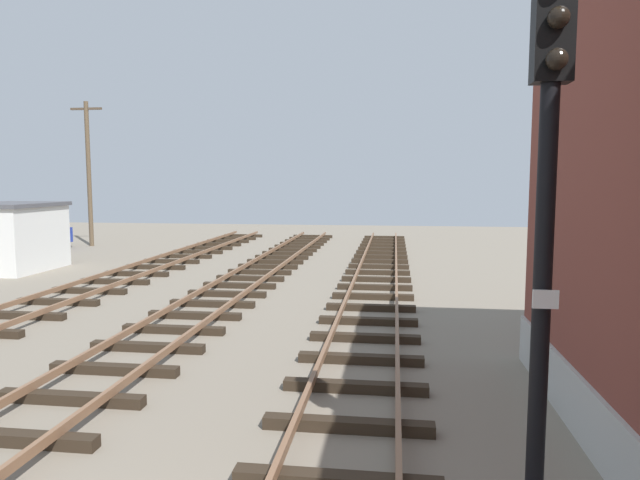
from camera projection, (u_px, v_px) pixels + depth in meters
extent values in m
cube|color=#2D2319|center=(348.00, 425.00, 8.19)|extent=(2.50, 0.24, 0.18)
cube|color=#2D2319|center=(355.00, 387.00, 9.72)|extent=(2.50, 0.24, 0.18)
cube|color=#2D2319|center=(361.00, 359.00, 11.24)|extent=(2.50, 0.24, 0.18)
cube|color=#2D2319|center=(365.00, 338.00, 12.77)|extent=(2.50, 0.24, 0.18)
cube|color=#2D2319|center=(368.00, 321.00, 14.29)|extent=(2.50, 0.24, 0.18)
cube|color=#2D2319|center=(371.00, 308.00, 15.81)|extent=(2.50, 0.24, 0.18)
cube|color=#2D2319|center=(373.00, 297.00, 17.34)|extent=(2.50, 0.24, 0.18)
cube|color=#2D2319|center=(375.00, 287.00, 18.86)|extent=(2.50, 0.24, 0.18)
cube|color=#2D2319|center=(376.00, 279.00, 20.39)|extent=(2.50, 0.24, 0.18)
cube|color=#2D2319|center=(378.00, 273.00, 21.91)|extent=(2.50, 0.24, 0.18)
cube|color=#2D2319|center=(379.00, 267.00, 23.43)|extent=(2.50, 0.24, 0.18)
cube|color=#2D2319|center=(380.00, 261.00, 24.96)|extent=(2.50, 0.24, 0.18)
cube|color=#2D2319|center=(381.00, 257.00, 26.48)|extent=(2.50, 0.24, 0.18)
cube|color=#2D2319|center=(381.00, 253.00, 28.01)|extent=(2.50, 0.24, 0.18)
cube|color=#2D2319|center=(382.00, 249.00, 29.53)|extent=(2.50, 0.24, 0.18)
cube|color=#2D2319|center=(383.00, 246.00, 31.05)|extent=(2.50, 0.24, 0.18)
cube|color=#2D2319|center=(383.00, 243.00, 32.58)|extent=(2.50, 0.24, 0.18)
cube|color=#2D2319|center=(384.00, 240.00, 34.10)|extent=(2.50, 0.24, 0.18)
cube|color=#2D2319|center=(384.00, 237.00, 35.63)|extent=(2.50, 0.24, 0.18)
cube|color=#2D2319|center=(12.00, 438.00, 7.78)|extent=(2.50, 0.24, 0.18)
cube|color=#2D2319|center=(71.00, 398.00, 9.21)|extent=(2.50, 0.24, 0.18)
cube|color=#2D2319|center=(114.00, 369.00, 10.63)|extent=(2.50, 0.24, 0.18)
cube|color=#2D2319|center=(148.00, 347.00, 12.06)|extent=(2.50, 0.24, 0.18)
cube|color=#2D2319|center=(174.00, 330.00, 13.48)|extent=(2.50, 0.24, 0.18)
cube|color=#2D2319|center=(195.00, 315.00, 14.91)|extent=(2.50, 0.24, 0.18)
cube|color=#2D2319|center=(212.00, 304.00, 16.33)|extent=(2.50, 0.24, 0.18)
cube|color=#2D2319|center=(227.00, 294.00, 17.76)|extent=(2.50, 0.24, 0.18)
cube|color=#2D2319|center=(240.00, 286.00, 19.18)|extent=(2.50, 0.24, 0.18)
cube|color=#2D2319|center=(250.00, 278.00, 20.60)|extent=(2.50, 0.24, 0.18)
cube|color=#2D2319|center=(260.00, 272.00, 22.03)|extent=(2.50, 0.24, 0.18)
cube|color=#2D2319|center=(268.00, 267.00, 23.45)|extent=(2.50, 0.24, 0.18)
cube|color=#2D2319|center=(275.00, 262.00, 24.88)|extent=(2.50, 0.24, 0.18)
cube|color=#2D2319|center=(282.00, 257.00, 26.30)|extent=(2.50, 0.24, 0.18)
cube|color=#2D2319|center=(287.00, 253.00, 27.73)|extent=(2.50, 0.24, 0.18)
cube|color=#2D2319|center=(293.00, 250.00, 29.15)|extent=(2.50, 0.24, 0.18)
cube|color=#2D2319|center=(298.00, 247.00, 30.58)|extent=(2.50, 0.24, 0.18)
cube|color=#2D2319|center=(302.00, 244.00, 32.00)|extent=(2.50, 0.24, 0.18)
cube|color=#2D2319|center=(306.00, 241.00, 33.43)|extent=(2.50, 0.24, 0.18)
cube|color=#2D2319|center=(310.00, 239.00, 34.85)|extent=(2.50, 0.24, 0.18)
cube|color=#2D2319|center=(313.00, 236.00, 36.28)|extent=(2.50, 0.24, 0.18)
cube|color=#2D2319|center=(20.00, 315.00, 14.90)|extent=(2.50, 0.24, 0.18)
cube|color=#2D2319|center=(58.00, 302.00, 16.58)|extent=(2.50, 0.24, 0.18)
cube|color=#2D2319|center=(89.00, 291.00, 18.26)|extent=(2.50, 0.24, 0.18)
cube|color=#2D2319|center=(115.00, 282.00, 19.94)|extent=(2.50, 0.24, 0.18)
cube|color=#2D2319|center=(137.00, 274.00, 21.62)|extent=(2.50, 0.24, 0.18)
cube|color=#2D2319|center=(156.00, 267.00, 23.30)|extent=(2.50, 0.24, 0.18)
cube|color=#2D2319|center=(172.00, 261.00, 24.98)|extent=(2.50, 0.24, 0.18)
cube|color=#2D2319|center=(186.00, 256.00, 26.66)|extent=(2.50, 0.24, 0.18)
cube|color=#2D2319|center=(198.00, 252.00, 28.34)|extent=(2.50, 0.24, 0.18)
cube|color=#2D2319|center=(209.00, 248.00, 30.03)|extent=(2.50, 0.24, 0.18)
cube|color=#2D2319|center=(219.00, 244.00, 31.71)|extent=(2.50, 0.24, 0.18)
cube|color=#2D2319|center=(228.00, 241.00, 33.39)|extent=(2.50, 0.24, 0.18)
cube|color=#2D2319|center=(236.00, 238.00, 35.07)|extent=(2.50, 0.24, 0.18)
cube|color=#2D2319|center=(243.00, 236.00, 36.75)|extent=(2.50, 0.24, 0.18)
cylinder|color=black|center=(541.00, 319.00, 5.55)|extent=(0.18, 0.18, 4.54)
cube|color=black|center=(553.00, 23.00, 5.26)|extent=(0.36, 0.24, 1.10)
sphere|color=black|center=(559.00, 17.00, 5.08)|extent=(0.20, 0.20, 0.20)
sphere|color=black|center=(557.00, 59.00, 5.12)|extent=(0.20, 0.20, 0.20)
cube|color=white|center=(546.00, 299.00, 5.39)|extent=(0.24, 0.03, 0.18)
cube|color=silver|center=(13.00, 239.00, 22.88)|extent=(2.80, 3.60, 2.60)
cube|color=#4C4C51|center=(11.00, 205.00, 22.73)|extent=(3.00, 3.80, 0.16)
cube|color=#23389E|center=(27.00, 235.00, 30.31)|extent=(4.20, 1.80, 0.80)
cube|color=#1E232D|center=(26.00, 222.00, 30.23)|extent=(2.31, 1.66, 0.64)
cylinder|color=black|center=(60.00, 241.00, 31.06)|extent=(0.64, 0.24, 0.64)
cylinder|color=black|center=(39.00, 245.00, 29.29)|extent=(0.64, 0.24, 0.64)
cylinder|color=black|center=(16.00, 241.00, 31.41)|extent=(0.64, 0.24, 0.64)
cylinder|color=brown|center=(89.00, 175.00, 31.32)|extent=(0.24, 0.24, 7.98)
cube|color=#4C3D2D|center=(86.00, 109.00, 30.94)|extent=(1.80, 0.12, 0.12)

